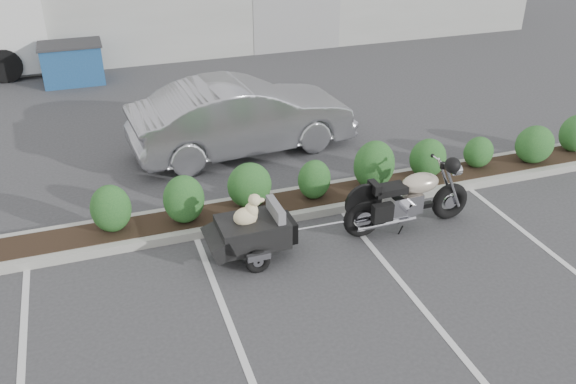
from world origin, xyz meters
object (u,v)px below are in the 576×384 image
object	(u,v)px
motorcycle	(409,200)
pet_trailer	(251,231)
dumpster	(72,63)
sedan	(242,116)

from	to	relation	value
motorcycle	pet_trailer	distance (m)	2.79
motorcycle	pet_trailer	size ratio (longest dim) A/B	1.26
motorcycle	dumpster	xyz separation A→B (m)	(-5.18, 10.09, 0.02)
pet_trailer	dumpster	bearing A→B (deg)	102.48
dumpster	motorcycle	bearing A→B (deg)	-62.49
sedan	dumpster	bearing A→B (deg)	24.09
sedan	motorcycle	bearing A→B (deg)	-160.51
dumpster	sedan	bearing A→B (deg)	-60.70
pet_trailer	dumpster	size ratio (longest dim) A/B	1.10
sedan	dumpster	xyz separation A→B (m)	(-3.35, 6.05, -0.22)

